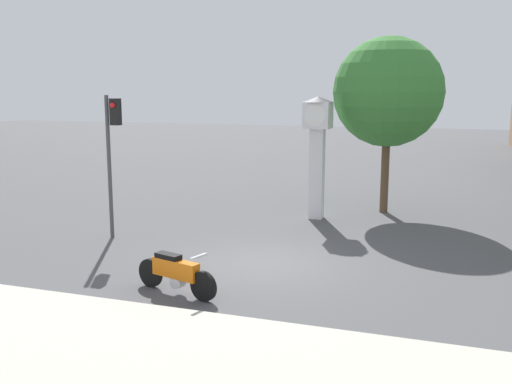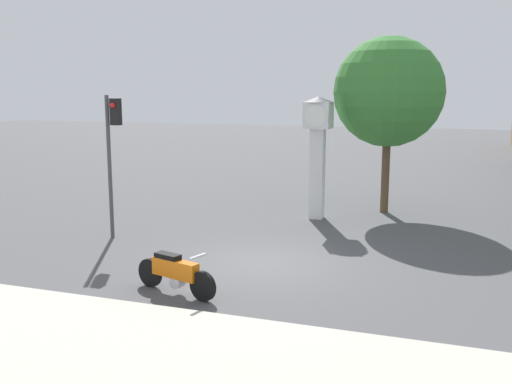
% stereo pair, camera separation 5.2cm
% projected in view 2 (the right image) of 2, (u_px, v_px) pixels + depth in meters
% --- Properties ---
extents(ground_plane, '(120.00, 120.00, 0.00)m').
position_uv_depth(ground_plane, '(262.00, 264.00, 15.16)').
color(ground_plane, '#4C4C4F').
extents(sidewalk_strip, '(36.00, 6.00, 0.10)m').
position_uv_depth(sidewalk_strip, '(125.00, 384.00, 8.83)').
color(sidewalk_strip, '#BCB7A8').
rests_on(sidewalk_strip, ground_plane).
extents(motorcycle, '(2.23, 0.82, 1.01)m').
position_uv_depth(motorcycle, '(175.00, 273.00, 12.85)').
color(motorcycle, black).
rests_on(motorcycle, ground_plane).
extents(clock_tower, '(1.10, 1.10, 4.35)m').
position_uv_depth(clock_tower, '(318.00, 138.00, 20.10)').
color(clock_tower, white).
rests_on(clock_tower, ground_plane).
extents(traffic_light, '(0.50, 0.35, 4.41)m').
position_uv_depth(traffic_light, '(112.00, 141.00, 17.33)').
color(traffic_light, '#47474C').
rests_on(traffic_light, ground_plane).
extents(street_tree, '(4.03, 4.03, 6.52)m').
position_uv_depth(street_tree, '(389.00, 92.00, 20.85)').
color(street_tree, brown).
rests_on(street_tree, ground_plane).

